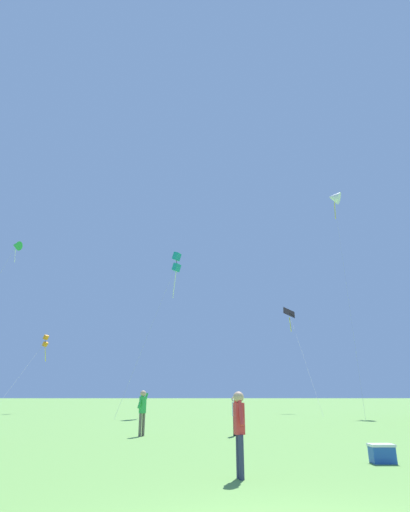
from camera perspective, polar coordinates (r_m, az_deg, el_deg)
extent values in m
cone|color=white|center=(47.27, 17.58, 7.79)|extent=(1.97, 1.89, 1.69)
cylinder|color=yellow|center=(46.49, 17.71, 6.08)|extent=(0.27, 0.31, 2.08)
cylinder|color=silver|center=(38.17, 19.13, -3.56)|extent=(3.46, 10.71, 21.95)
cube|color=teal|center=(38.27, -3.97, -0.06)|extent=(0.90, 0.92, 0.80)
cube|color=teal|center=(37.94, -4.01, -1.61)|extent=(0.90, 0.92, 0.80)
cylinder|color=#3F382D|center=(38.10, -3.99, -0.83)|extent=(0.05, 0.05, 1.54)
cylinder|color=silver|center=(37.48, -4.27, -3.82)|extent=(0.38, 0.22, 2.77)
cylinder|color=silver|center=(33.74, -7.69, -10.15)|extent=(3.67, 6.13, 13.19)
cube|color=black|center=(44.44, 11.66, -7.74)|extent=(1.41, 1.05, 1.34)
cylinder|color=#3F382D|center=(44.44, 11.66, -7.74)|extent=(1.17, 0.30, 0.77)
cylinder|color=yellow|center=(44.22, 11.84, -9.34)|extent=(0.18, 0.10, 1.48)
cylinder|color=silver|center=(38.95, 13.60, -13.51)|extent=(0.11, 9.95, 9.74)
cube|color=orange|center=(44.34, -21.34, -10.54)|extent=(0.60, 0.59, 0.51)
cube|color=orange|center=(44.26, -21.45, -11.39)|extent=(0.60, 0.59, 0.51)
cylinder|color=#3F382D|center=(44.30, -21.40, -10.97)|extent=(0.03, 0.03, 0.95)
cylinder|color=yellow|center=(44.35, -21.44, -12.54)|extent=(0.16, 0.47, 1.56)
cylinder|color=silver|center=(41.21, -24.37, -14.87)|extent=(1.22, 6.59, 6.60)
cone|color=green|center=(47.28, -24.91, 1.34)|extent=(1.23, 1.22, 1.14)
cylinder|color=silver|center=(46.99, -25.02, 0.04)|extent=(0.13, 0.21, 1.42)
cylinder|color=#2D3351|center=(9.35, 4.74, -26.09)|extent=(0.11, 0.11, 0.82)
cylinder|color=#2D3351|center=(9.18, 5.09, -26.21)|extent=(0.11, 0.11, 0.82)
cube|color=red|center=(9.20, 4.78, -21.69)|extent=(0.23, 0.24, 0.62)
cylinder|color=red|center=(9.32, 4.50, -20.71)|extent=(0.14, 0.29, 0.58)
cylinder|color=red|center=(9.07, 5.01, -20.75)|extent=(0.14, 0.29, 0.58)
sphere|color=tan|center=(9.19, 4.71, -19.06)|extent=(0.23, 0.23, 0.23)
cylinder|color=black|center=(18.19, 4.13, -22.64)|extent=(0.10, 0.10, 0.76)
cylinder|color=black|center=(18.35, 4.16, -22.60)|extent=(0.10, 0.10, 0.76)
cube|color=white|center=(18.24, 4.09, -20.54)|extent=(0.20, 0.21, 0.57)
cylinder|color=white|center=(18.11, 4.06, -20.11)|extent=(0.11, 0.26, 0.53)
cylinder|color=white|center=(18.35, 4.10, -20.09)|extent=(0.11, 0.26, 0.53)
sphere|color=tan|center=(18.23, 4.06, -19.33)|extent=(0.21, 0.21, 0.21)
cylinder|color=#665B4C|center=(18.31, -8.61, -22.28)|extent=(0.12, 0.12, 0.88)
cylinder|color=#665B4C|center=(18.18, -9.06, -22.28)|extent=(0.12, 0.12, 0.88)
cube|color=green|center=(18.21, -8.71, -19.88)|extent=(0.29, 0.30, 0.66)
cylinder|color=green|center=(18.31, -8.35, -19.37)|extent=(0.25, 0.29, 0.61)
cylinder|color=green|center=(18.11, -9.01, -19.35)|extent=(0.25, 0.29, 0.61)
sphere|color=tan|center=(18.21, -8.63, -18.47)|extent=(0.24, 0.24, 0.24)
cube|color=#2351B2|center=(12.07, 23.54, -24.14)|extent=(0.56, 0.36, 0.38)
cube|color=white|center=(12.04, 23.39, -23.10)|extent=(0.60, 0.40, 0.06)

